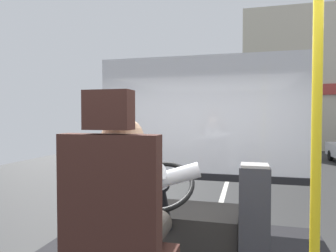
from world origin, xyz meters
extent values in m
cube|color=#2E2E2E|center=(0.00, 8.80, -0.03)|extent=(18.00, 44.00, 0.05)
cube|color=silver|center=(0.00, 8.80, 0.00)|extent=(0.12, 39.60, 0.00)
cube|color=#381E19|center=(-0.06, -0.70, 1.57)|extent=(0.48, 0.10, 0.66)
cube|color=#381E19|center=(-0.06, -0.70, 2.01)|extent=(0.22, 0.10, 0.18)
cylinder|color=#332D28|center=(0.03, -0.39, 1.32)|extent=(0.16, 0.43, 0.16)
cylinder|color=#332D28|center=(-0.15, -0.39, 1.32)|extent=(0.16, 0.43, 0.16)
cylinder|color=silver|center=(-0.06, -0.54, 1.51)|extent=(0.32, 0.32, 0.53)
cube|color=black|center=(-0.06, -0.37, 1.57)|extent=(0.06, 0.01, 0.33)
sphere|color=tan|center=(-0.06, -0.54, 1.87)|extent=(0.22, 0.22, 0.22)
cylinder|color=silver|center=(0.04, -0.29, 1.60)|extent=(0.55, 0.20, 0.23)
cylinder|color=silver|center=(-0.15, -0.29, 1.60)|extent=(0.55, 0.20, 0.23)
cube|color=#282623|center=(-0.06, 0.67, 0.95)|extent=(1.10, 0.56, 0.40)
cylinder|color=black|center=(-0.06, 0.27, 1.28)|extent=(0.07, 0.31, 0.44)
torus|color=black|center=(-0.06, 0.14, 1.48)|extent=(0.51, 0.45, 0.30)
cylinder|color=black|center=(-0.06, 0.14, 1.48)|extent=(0.14, 0.14, 0.10)
cylinder|color=yellow|center=(0.85, -0.49, 1.83)|extent=(0.04, 0.04, 2.15)
cube|color=#333338|center=(0.61, 0.42, 1.18)|extent=(0.23, 0.20, 0.85)
cube|color=#9E9993|center=(0.61, 0.42, 1.61)|extent=(0.20, 0.18, 0.02)
cube|color=silver|center=(0.00, 1.62, 2.00)|extent=(2.50, 0.01, 1.40)
cube|color=black|center=(0.00, 1.62, 1.26)|extent=(2.50, 0.08, 0.08)
cylinder|color=#4C3828|center=(-3.11, 11.81, 1.32)|extent=(0.24, 0.24, 2.64)
sphere|color=#28792D|center=(-3.11, 11.81, 3.44)|extent=(2.46, 2.46, 2.46)
cylinder|color=black|center=(4.16, 12.78, 0.23)|extent=(0.14, 0.45, 0.45)
camera|label=1|loc=(0.55, -1.97, 1.99)|focal=32.51mm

